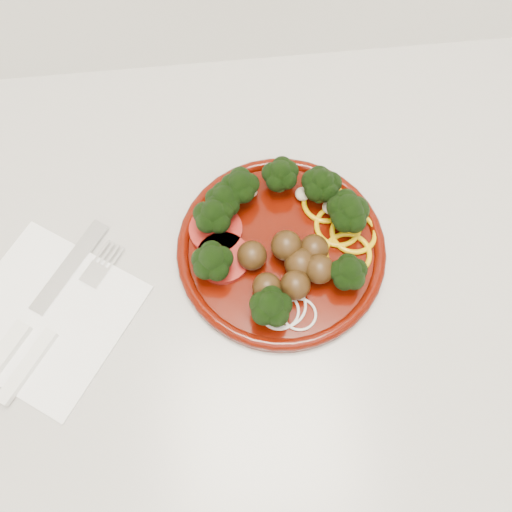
{
  "coord_description": "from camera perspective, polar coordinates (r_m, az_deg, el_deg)",
  "views": [
    {
      "loc": [
        -0.09,
        1.45,
        1.51
      ],
      "look_at": [
        -0.06,
        1.7,
        0.92
      ],
      "focal_mm": 40.0,
      "sensor_mm": 36.0,
      "label": 1
    }
  ],
  "objects": [
    {
      "name": "counter",
      "position": [
        1.09,
        3.26,
        -9.52
      ],
      "size": [
        2.4,
        0.6,
        0.9
      ],
      "color": "silver",
      "rests_on": "ground"
    },
    {
      "name": "plate",
      "position": [
        0.64,
        2.63,
        1.55
      ],
      "size": [
        0.24,
        0.24,
        0.06
      ],
      "rotation": [
        0.0,
        0.0,
        -0.1
      ],
      "color": "#440902",
      "rests_on": "counter"
    },
    {
      "name": "knife",
      "position": [
        0.67,
        -22.4,
        -6.84
      ],
      "size": [
        0.15,
        0.2,
        0.01
      ],
      "rotation": [
        0.0,
        0.0,
        0.96
      ],
      "color": "silver",
      "rests_on": "napkin"
    },
    {
      "name": "fork",
      "position": [
        0.66,
        -20.62,
        -8.45
      ],
      "size": [
        0.13,
        0.18,
        0.01
      ],
      "rotation": [
        0.0,
        0.0,
        0.96
      ],
      "color": "white",
      "rests_on": "napkin"
    },
    {
      "name": "napkin",
      "position": [
        0.67,
        -20.24,
        -5.65
      ],
      "size": [
        0.24,
        0.24,
        0.0
      ],
      "primitive_type": "cube",
      "rotation": [
        0.0,
        0.0,
        0.97
      ],
      "color": "white",
      "rests_on": "counter"
    }
  ]
}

